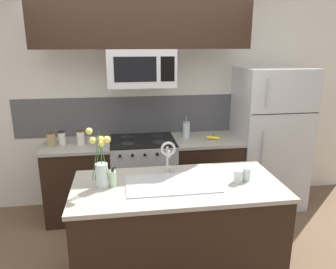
{
  "coord_description": "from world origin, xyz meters",
  "views": [
    {
      "loc": [
        -0.25,
        -2.82,
        2.06
      ],
      "look_at": [
        0.21,
        0.27,
        1.16
      ],
      "focal_mm": 35.0,
      "sensor_mm": 36.0,
      "label": 1
    }
  ],
  "objects_px": {
    "drinking_glass": "(238,176)",
    "flower_vase": "(101,168)",
    "spare_glass": "(246,174)",
    "sink_faucet": "(168,153)",
    "storage_jar_short": "(81,137)",
    "french_press": "(186,130)",
    "microwave": "(141,68)",
    "storage_jar_squat": "(108,139)",
    "dish_soap_bottle": "(113,178)",
    "refrigerator": "(269,137)",
    "banana_bunch": "(213,138)",
    "storage_jar_medium": "(62,138)",
    "stove_range": "(143,176)",
    "storage_jar_tall": "(51,139)"
  },
  "relations": [
    {
      "from": "storage_jar_short",
      "to": "french_press",
      "type": "relative_size",
      "value": 0.64
    },
    {
      "from": "storage_jar_short",
      "to": "flower_vase",
      "type": "xyz_separation_m",
      "value": [
        0.29,
        -1.19,
        0.08
      ]
    },
    {
      "from": "storage_jar_squat",
      "to": "spare_glass",
      "type": "distance_m",
      "value": 1.74
    },
    {
      "from": "flower_vase",
      "to": "storage_jar_medium",
      "type": "bearing_deg",
      "value": 112.31
    },
    {
      "from": "microwave",
      "to": "sink_faucet",
      "type": "xyz_separation_m",
      "value": [
        0.15,
        -1.01,
        -0.66
      ]
    },
    {
      "from": "french_press",
      "to": "storage_jar_short",
      "type": "bearing_deg",
      "value": -175.92
    },
    {
      "from": "drinking_glass",
      "to": "flower_vase",
      "type": "height_order",
      "value": "flower_vase"
    },
    {
      "from": "stove_range",
      "to": "spare_glass",
      "type": "xyz_separation_m",
      "value": [
        0.79,
        -1.26,
        0.5
      ]
    },
    {
      "from": "stove_range",
      "to": "microwave",
      "type": "xyz_separation_m",
      "value": [
        0.0,
        -0.02,
        1.3
      ]
    },
    {
      "from": "drinking_glass",
      "to": "french_press",
      "type": "bearing_deg",
      "value": 97.11
    },
    {
      "from": "sink_faucet",
      "to": "storage_jar_medium",
      "type": "bearing_deg",
      "value": 135.9
    },
    {
      "from": "storage_jar_tall",
      "to": "storage_jar_short",
      "type": "xyz_separation_m",
      "value": [
        0.32,
        0.01,
        0.0
      ]
    },
    {
      "from": "stove_range",
      "to": "dish_soap_bottle",
      "type": "bearing_deg",
      "value": -105.22
    },
    {
      "from": "microwave",
      "to": "drinking_glass",
      "type": "xyz_separation_m",
      "value": [
        0.71,
        -1.27,
        -0.8
      ]
    },
    {
      "from": "refrigerator",
      "to": "spare_glass",
      "type": "xyz_separation_m",
      "value": [
        -0.81,
        -1.28,
        0.09
      ]
    },
    {
      "from": "stove_range",
      "to": "drinking_glass",
      "type": "bearing_deg",
      "value": -61.25
    },
    {
      "from": "banana_bunch",
      "to": "drinking_glass",
      "type": "height_order",
      "value": "drinking_glass"
    },
    {
      "from": "dish_soap_bottle",
      "to": "stove_range",
      "type": "bearing_deg",
      "value": 74.78
    },
    {
      "from": "refrigerator",
      "to": "dish_soap_bottle",
      "type": "bearing_deg",
      "value": -147.32
    },
    {
      "from": "spare_glass",
      "to": "sink_faucet",
      "type": "bearing_deg",
      "value": 160.2
    },
    {
      "from": "stove_range",
      "to": "storage_jar_squat",
      "type": "distance_m",
      "value": 0.64
    },
    {
      "from": "banana_bunch",
      "to": "storage_jar_medium",
      "type": "bearing_deg",
      "value": 177.75
    },
    {
      "from": "drinking_glass",
      "to": "flower_vase",
      "type": "relative_size",
      "value": 0.21
    },
    {
      "from": "spare_glass",
      "to": "flower_vase",
      "type": "distance_m",
      "value": 1.22
    },
    {
      "from": "storage_jar_tall",
      "to": "banana_bunch",
      "type": "distance_m",
      "value": 1.88
    },
    {
      "from": "storage_jar_tall",
      "to": "banana_bunch",
      "type": "xyz_separation_m",
      "value": [
        1.88,
        -0.02,
        -0.06
      ]
    },
    {
      "from": "stove_range",
      "to": "sink_faucet",
      "type": "bearing_deg",
      "value": -81.72
    },
    {
      "from": "sink_faucet",
      "to": "stove_range",
      "type": "bearing_deg",
      "value": 98.28
    },
    {
      "from": "stove_range",
      "to": "storage_jar_short",
      "type": "bearing_deg",
      "value": -177.67
    },
    {
      "from": "storage_jar_short",
      "to": "storage_jar_tall",
      "type": "bearing_deg",
      "value": -178.84
    },
    {
      "from": "microwave",
      "to": "spare_glass",
      "type": "distance_m",
      "value": 1.68
    },
    {
      "from": "stove_range",
      "to": "microwave",
      "type": "height_order",
      "value": "microwave"
    },
    {
      "from": "storage_jar_medium",
      "to": "drinking_glass",
      "type": "distance_m",
      "value": 2.09
    },
    {
      "from": "banana_bunch",
      "to": "french_press",
      "type": "xyz_separation_m",
      "value": [
        -0.31,
        0.12,
        0.08
      ]
    },
    {
      "from": "microwave",
      "to": "storage_jar_medium",
      "type": "distance_m",
      "value": 1.21
    },
    {
      "from": "stove_range",
      "to": "microwave",
      "type": "distance_m",
      "value": 1.3
    },
    {
      "from": "dish_soap_bottle",
      "to": "spare_glass",
      "type": "xyz_separation_m",
      "value": [
        1.12,
        -0.04,
        -0.01
      ]
    },
    {
      "from": "storage_jar_medium",
      "to": "dish_soap_bottle",
      "type": "relative_size",
      "value": 0.94
    },
    {
      "from": "microwave",
      "to": "storage_jar_squat",
      "type": "xyz_separation_m",
      "value": [
        -0.41,
        0.03,
        -0.81
      ]
    },
    {
      "from": "stove_range",
      "to": "storage_jar_short",
      "type": "xyz_separation_m",
      "value": [
        -0.71,
        -0.03,
        0.53
      ]
    },
    {
      "from": "stove_range",
      "to": "dish_soap_bottle",
      "type": "height_order",
      "value": "dish_soap_bottle"
    },
    {
      "from": "stove_range",
      "to": "dish_soap_bottle",
      "type": "xyz_separation_m",
      "value": [
        -0.33,
        -1.22,
        0.52
      ]
    },
    {
      "from": "storage_jar_tall",
      "to": "banana_bunch",
      "type": "relative_size",
      "value": 0.84
    },
    {
      "from": "stove_range",
      "to": "banana_bunch",
      "type": "xyz_separation_m",
      "value": [
        0.85,
        -0.06,
        0.47
      ]
    },
    {
      "from": "banana_bunch",
      "to": "microwave",
      "type": "bearing_deg",
      "value": 177.38
    },
    {
      "from": "storage_jar_tall",
      "to": "storage_jar_squat",
      "type": "distance_m",
      "value": 0.63
    },
    {
      "from": "banana_bunch",
      "to": "flower_vase",
      "type": "height_order",
      "value": "flower_vase"
    },
    {
      "from": "storage_jar_medium",
      "to": "flower_vase",
      "type": "relative_size",
      "value": 0.31
    },
    {
      "from": "microwave",
      "to": "spare_glass",
      "type": "xyz_separation_m",
      "value": [
        0.79,
        -1.24,
        -0.8
      ]
    },
    {
      "from": "refrigerator",
      "to": "spare_glass",
      "type": "bearing_deg",
      "value": -122.25
    }
  ]
}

